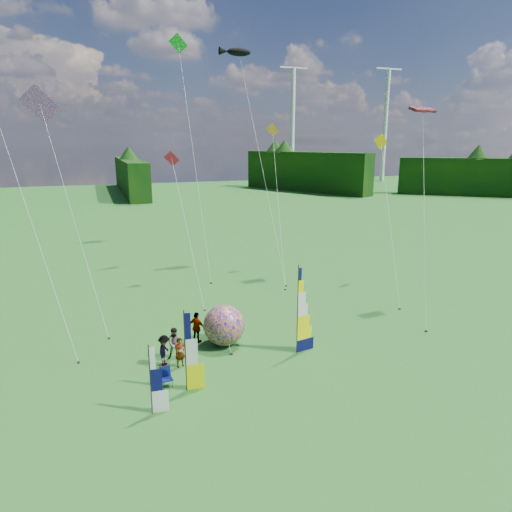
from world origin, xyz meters
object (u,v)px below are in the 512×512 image
object	(u,v)px
spectator_c	(164,351)
spectator_d	(197,328)
camp_chair	(167,378)
feather_banner_main	(298,311)
kite_whale	(260,150)
spectator_b	(175,343)
spectator_a	(180,352)
side_banner_far	(150,381)
bol_inflatable	(224,325)
side_banner_left	(185,353)

from	to	relation	value
spectator_c	spectator_d	world-z (taller)	spectator_d
camp_chair	feather_banner_main	bearing A→B (deg)	3.41
kite_whale	feather_banner_main	bearing A→B (deg)	-105.19
spectator_b	feather_banner_main	bearing A→B (deg)	-7.77
spectator_a	spectator_c	xyz separation A→B (m)	(-0.73, 0.40, 0.04)
spectator_a	spectator_b	bearing A→B (deg)	74.41
kite_whale	spectator_c	bearing A→B (deg)	-125.90
spectator_a	spectator_b	xyz separation A→B (m)	(-0.07, 0.99, 0.07)
feather_banner_main	side_banner_far	distance (m)	8.62
bol_inflatable	spectator_a	size ratio (longest dim) A/B	1.48
bol_inflatable	spectator_a	world-z (taller)	bol_inflatable
side_banner_left	camp_chair	distance (m)	1.73
spectator_c	kite_whale	size ratio (longest dim) A/B	0.08
spectator_a	kite_whale	distance (m)	21.62
spectator_c	bol_inflatable	bearing A→B (deg)	-44.17
side_banner_left	side_banner_far	xyz separation A→B (m)	(-1.72, -1.31, -0.38)
spectator_a	feather_banner_main	bearing A→B (deg)	-25.31
spectator_c	camp_chair	distance (m)	2.17
feather_banner_main	side_banner_left	world-z (taller)	feather_banner_main
camp_chair	spectator_a	bearing A→B (deg)	54.94
bol_inflatable	spectator_c	bearing A→B (deg)	-158.89
spectator_b	spectator_c	distance (m)	0.88
feather_banner_main	spectator_a	world-z (taller)	feather_banner_main
spectator_b	spectator_c	bearing A→B (deg)	-131.42
feather_banner_main	side_banner_far	bearing A→B (deg)	-170.39
bol_inflatable	spectator_a	distance (m)	3.31
spectator_d	camp_chair	xyz separation A→B (m)	(-2.38, -4.24, -0.43)
side_banner_left	spectator_b	world-z (taller)	side_banner_left
kite_whale	camp_chair	bearing A→B (deg)	-123.20
bol_inflatable	camp_chair	size ratio (longest dim) A/B	2.44
spectator_a	spectator_d	distance (m)	2.88
side_banner_left	side_banner_far	distance (m)	2.19
camp_chair	kite_whale	distance (m)	23.54
bol_inflatable	spectator_c	size ratio (longest dim) A/B	1.41
side_banner_far	camp_chair	distance (m)	2.36
spectator_b	camp_chair	size ratio (longest dim) A/B	1.80
side_banner_far	camp_chair	world-z (taller)	side_banner_far
feather_banner_main	bol_inflatable	bearing A→B (deg)	133.87
side_banner_left	bol_inflatable	size ratio (longest dim) A/B	1.64
side_banner_left	spectator_d	distance (m)	5.19
spectator_d	kite_whale	size ratio (longest dim) A/B	0.09
feather_banner_main	spectator_d	bearing A→B (deg)	135.46
side_banner_left	spectator_c	distance (m)	2.99
spectator_d	bol_inflatable	bearing A→B (deg)	-160.21
side_banner_far	spectator_d	bearing A→B (deg)	66.23
feather_banner_main	side_banner_left	bearing A→B (deg)	-175.72
side_banner_left	spectator_d	world-z (taller)	side_banner_left
side_banner_left	spectator_c	size ratio (longest dim) A/B	2.31
bol_inflatable	camp_chair	xyz separation A→B (m)	(-3.75, -3.48, -0.67)
bol_inflatable	kite_whale	world-z (taller)	kite_whale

